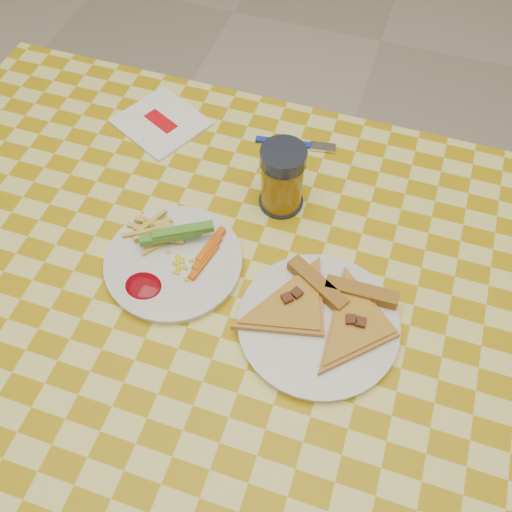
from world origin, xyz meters
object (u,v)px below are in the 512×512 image
(table, at_px, (238,320))
(plate_left, at_px, (174,263))
(plate_right, at_px, (318,325))
(drink_glass, at_px, (282,179))

(table, distance_m, plate_left, 0.14)
(plate_left, relative_size, plate_right, 0.91)
(table, height_order, drink_glass, drink_glass)
(plate_right, bearing_deg, drink_glass, 120.07)
(drink_glass, bearing_deg, plate_right, -59.93)
(table, bearing_deg, drink_glass, 87.27)
(table, relative_size, drink_glass, 10.57)
(table, xyz_separation_m, plate_right, (0.13, -0.01, 0.08))
(plate_left, bearing_deg, plate_right, -7.74)
(plate_left, xyz_separation_m, drink_glass, (0.12, 0.17, 0.05))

